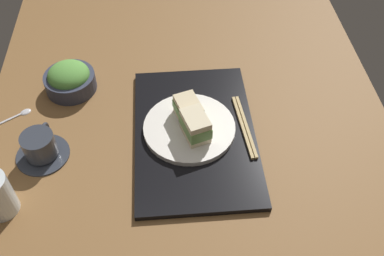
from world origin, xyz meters
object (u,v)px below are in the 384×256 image
(salad_bowl, at_px, (70,79))
(chopsticks_pair, at_px, (244,126))
(sandwich_near, at_px, (195,126))
(sandwich_far, at_px, (187,110))
(teaspoon, at_px, (21,113))
(sandwich_plate, at_px, (191,128))
(coffee_cup, at_px, (40,147))

(salad_bowl, xyz_separation_m, chopsticks_pair, (-0.18, -0.43, -0.02))
(sandwich_near, distance_m, sandwich_far, 0.06)
(salad_bowl, height_order, chopsticks_pair, salad_bowl)
(chopsticks_pair, bearing_deg, sandwich_far, 77.57)
(chopsticks_pair, height_order, teaspoon, chopsticks_pair)
(sandwich_plate, bearing_deg, chopsticks_pair, -91.18)
(salad_bowl, relative_size, coffee_cup, 1.05)
(coffee_cup, height_order, teaspoon, coffee_cup)
(chopsticks_pair, bearing_deg, sandwich_plate, 88.82)
(sandwich_plate, xyz_separation_m, coffee_cup, (-0.04, 0.35, 0.01))
(salad_bowl, relative_size, chopsticks_pair, 0.66)
(sandwich_near, xyz_separation_m, coffee_cup, (-0.01, 0.35, -0.03))
(chopsticks_pair, bearing_deg, coffee_cup, 94.29)
(sandwich_plate, relative_size, teaspoon, 2.53)
(sandwich_plate, distance_m, sandwich_near, 0.05)
(sandwich_near, bearing_deg, sandwich_far, 16.00)
(sandwich_plate, bearing_deg, coffee_cup, 96.31)
(sandwich_far, distance_m, coffee_cup, 0.35)
(sandwich_near, bearing_deg, salad_bowl, 56.02)
(sandwich_far, height_order, salad_bowl, sandwich_far)
(salad_bowl, height_order, coffee_cup, salad_bowl)
(sandwich_near, height_order, teaspoon, sandwich_near)
(sandwich_far, relative_size, chopsticks_pair, 0.44)
(teaspoon, bearing_deg, sandwich_plate, -102.94)
(salad_bowl, height_order, teaspoon, salad_bowl)
(chopsticks_pair, relative_size, coffee_cup, 1.59)
(sandwich_plate, xyz_separation_m, sandwich_near, (-0.03, -0.01, 0.04))
(sandwich_far, height_order, teaspoon, sandwich_far)
(sandwich_far, xyz_separation_m, coffee_cup, (-0.07, 0.34, -0.02))
(sandwich_near, relative_size, coffee_cup, 0.73)
(sandwich_far, bearing_deg, sandwich_near, -164.00)
(sandwich_far, xyz_separation_m, salad_bowl, (0.15, 0.29, -0.02))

